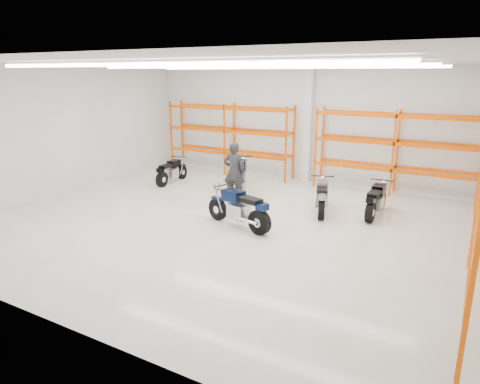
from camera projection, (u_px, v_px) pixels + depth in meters
The scene contains 11 objects.
ground at pixel (234, 223), 12.46m from camera, with size 14.00×14.00×0.00m, color beige.
room_shell at pixel (234, 109), 11.60m from camera, with size 14.02×12.02×4.51m.
motorcycle_main at pixel (240, 209), 11.94m from camera, with size 2.31×0.99×1.15m.
motorcycle_back_a at pixel (171, 172), 16.80m from camera, with size 0.66×2.00×0.98m.
motorcycle_back_b at pixel (240, 174), 15.96m from camera, with size 1.24×2.28×1.23m.
motorcycle_back_c at pixel (322, 198), 13.24m from camera, with size 0.93×2.08×1.05m.
motorcycle_back_d at pixel (376, 201), 12.91m from camera, with size 0.70×2.10×1.03m.
standing_man at pixel (234, 172), 14.46m from camera, with size 0.73×0.48×2.00m, color black.
structural_column at pixel (308, 125), 16.74m from camera, with size 0.32×0.32×4.50m, color white.
pallet_racking_back_left at pixel (229, 132), 18.18m from camera, with size 5.67×0.87×3.00m.
pallet_racking_back_right at pixel (396, 145), 14.97m from camera, with size 5.67×0.87×3.00m.
Camera 1 is at (5.92, -10.16, 4.22)m, focal length 32.00 mm.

